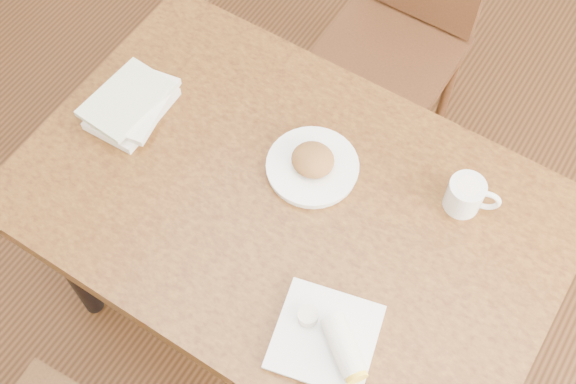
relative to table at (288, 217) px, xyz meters
The scene contains 7 objects.
ground 0.68m from the table, ahead, with size 4.00×5.00×0.01m, color #472814.
table is the anchor object (origin of this frame).
chair_far 0.85m from the table, 97.07° to the left, with size 0.42×0.42×0.95m.
plate_scone 0.15m from the table, 89.82° to the left, with size 0.23×0.23×0.07m.
coffee_mug 0.44m from the table, 31.76° to the left, with size 0.13×0.09×0.09m.
plate_burrito 0.37m from the table, 42.68° to the right, with size 0.26×0.26×0.07m.
book_stack 0.49m from the table, behind, with size 0.19×0.25×0.06m.
Camera 1 is at (0.45, -0.70, 2.27)m, focal length 45.00 mm.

